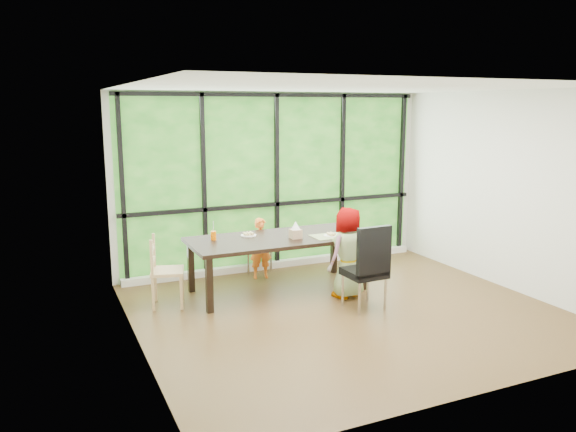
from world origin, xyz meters
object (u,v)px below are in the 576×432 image
object	(u,v)px
orange_cup	(213,235)
white_mug	(349,227)
child_older	(346,253)
plate_near	(331,236)
child_toddler	(261,248)
tissue_box	(296,234)
green_cup	(351,232)
chair_end_beech	(167,271)
plate_far	(249,235)
chair_interior_leather	(364,266)
dining_table	(278,264)
chair_window_leather	(254,236)

from	to	relation	value
orange_cup	white_mug	size ratio (longest dim) A/B	1.49
child_older	plate_near	bearing A→B (deg)	-102.95
child_toddler	tissue_box	world-z (taller)	child_toddler
child_toddler	green_cup	world-z (taller)	child_toddler
chair_end_beech	child_older	xyz separation A→B (m)	(2.22, -0.62, 0.15)
green_cup	plate_far	bearing A→B (deg)	157.08
child_older	tissue_box	bearing A→B (deg)	-57.99
chair_interior_leather	child_older	distance (m)	0.48
chair_end_beech	plate_near	xyz separation A→B (m)	(2.19, -0.26, 0.31)
dining_table	chair_end_beech	xyz separation A→B (m)	(-1.51, 0.02, 0.08)
orange_cup	child_toddler	bearing A→B (deg)	27.34
child_older	child_toddler	bearing A→B (deg)	-77.83
chair_window_leather	tissue_box	xyz separation A→B (m)	(0.13, -1.22, 0.27)
chair_window_leather	child_toddler	distance (m)	0.43
chair_end_beech	green_cup	size ratio (longest dim) A/B	8.82
green_cup	child_toddler	bearing A→B (deg)	135.03
plate_far	plate_near	distance (m)	1.13
plate_far	green_cup	distance (m)	1.40
plate_far	green_cup	size ratio (longest dim) A/B	2.08
chair_interior_leather	green_cup	size ratio (longest dim) A/B	10.58
chair_interior_leather	plate_far	xyz separation A→B (m)	(-1.03, 1.31, 0.22)
child_toddler	plate_near	size ratio (longest dim) A/B	4.38
white_mug	chair_window_leather	bearing A→B (deg)	136.09
plate_near	orange_cup	distance (m)	1.59
dining_table	white_mug	bearing A→B (deg)	1.98
chair_end_beech	green_cup	xyz separation A→B (m)	(2.46, -0.33, 0.35)
chair_window_leather	white_mug	bearing A→B (deg)	-47.68
dining_table	child_older	xyz separation A→B (m)	(0.71, -0.60, 0.23)
chair_end_beech	child_older	distance (m)	2.31
dining_table	green_cup	distance (m)	1.09
dining_table	tissue_box	size ratio (longest dim) A/B	16.96
orange_cup	chair_window_leather	bearing A→B (deg)	43.58
dining_table	tissue_box	bearing A→B (deg)	-39.71
plate_far	chair_window_leather	bearing A→B (deg)	64.48
tissue_box	plate_near	bearing A→B (deg)	-9.90
chair_end_beech	child_older	world-z (taller)	child_older
child_older	orange_cup	size ratio (longest dim) A/B	10.41
chair_interior_leather	plate_far	world-z (taller)	chair_interior_leather
child_older	chair_interior_leather	bearing A→B (deg)	70.99
green_cup	child_older	bearing A→B (deg)	-130.06
orange_cup	child_older	bearing A→B (deg)	-27.62
plate_far	green_cup	bearing A→B (deg)	-22.92
chair_interior_leather	plate_near	xyz separation A→B (m)	(-0.02, 0.83, 0.22)
chair_end_beech	plate_far	xyz separation A→B (m)	(1.17, 0.21, 0.31)
chair_window_leather	chair_interior_leather	world-z (taller)	same
plate_near	chair_window_leather	bearing A→B (deg)	115.57
dining_table	chair_interior_leather	distance (m)	1.29
child_toddler	child_older	xyz separation A→B (m)	(0.71, -1.25, 0.15)
child_older	orange_cup	world-z (taller)	child_older
green_cup	white_mug	bearing A→B (deg)	64.52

